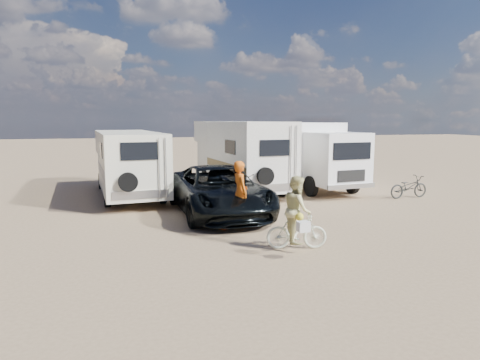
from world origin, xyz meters
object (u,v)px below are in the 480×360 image
object	(u,v)px
rv_left	(128,164)
bike_man	(240,215)
bike_woman	(297,231)
crate	(254,206)
rv_main	(240,156)
bike_parked	(409,187)
dark_suv	(219,190)
cooler	(256,211)
rider_woman	(297,216)
rider_man	(240,198)
box_truck	(309,156)

from	to	relation	value
rv_left	bike_man	xyz separation A→B (m)	(2.97, -6.92, -0.96)
bike_woman	crate	size ratio (longest dim) A/B	3.65
rv_main	crate	distance (m)	4.79
bike_parked	dark_suv	bearing A→B (deg)	92.53
crate	dark_suv	bearing A→B (deg)	-168.32
cooler	dark_suv	bearing A→B (deg)	126.10
rider_woman	crate	xyz separation A→B (m)	(0.48, 4.84, -0.69)
rv_left	rider_woman	size ratio (longest dim) A/B	4.49
rv_main	dark_suv	distance (m)	5.32
dark_suv	cooler	bearing A→B (deg)	-38.64
bike_man	rider_woman	xyz separation A→B (m)	(0.77, -2.39, 0.43)
bike_man	crate	xyz separation A→B (m)	(1.26, 2.44, -0.25)
bike_man	rider_man	distance (m)	0.52
box_truck	bike_man	distance (m)	8.57
rv_left	dark_suv	size ratio (longest dim) A/B	1.27
rv_left	bike_parked	size ratio (longest dim) A/B	4.24
bike_man	rider_man	world-z (taller)	rider_man
rv_main	rider_woman	size ratio (longest dim) A/B	4.38
bike_man	bike_woman	distance (m)	2.52
rv_main	bike_parked	size ratio (longest dim) A/B	4.13
rider_woman	cooler	bearing A→B (deg)	11.53
rider_woman	crate	size ratio (longest dim) A/B	4.05
dark_suv	cooler	world-z (taller)	dark_suv
rider_man	box_truck	bearing A→B (deg)	-43.71
cooler	rider_man	bearing A→B (deg)	-141.44
rv_left	rider_woman	world-z (taller)	rv_left
bike_woman	rider_woman	world-z (taller)	rider_woman
cooler	crate	world-z (taller)	cooler
rv_main	rider_man	bearing A→B (deg)	-110.86
box_truck	rv_left	bearing A→B (deg)	173.15
bike_parked	crate	bearing A→B (deg)	91.15
rv_main	rider_woman	xyz separation A→B (m)	(-1.32, -9.33, -0.75)
rv_main	dark_suv	size ratio (longest dim) A/B	1.24
rv_main	cooler	bearing A→B (deg)	-105.63
rider_man	rider_woman	distance (m)	2.52
rv_main	rider_man	size ratio (longest dim) A/B	3.97
box_truck	bike_parked	size ratio (longest dim) A/B	3.80
rider_woman	crate	world-z (taller)	rider_woman
rv_main	bike_man	world-z (taller)	rv_main
rv_main	crate	size ratio (longest dim) A/B	17.71
rider_man	rider_woman	bearing A→B (deg)	-166.09
rv_left	rider_woman	xyz separation A→B (m)	(3.75, -9.32, -0.53)
rv_left	cooler	xyz separation A→B (m)	(3.91, -5.61, -1.17)
rv_left	rider_man	distance (m)	7.55
bike_woman	cooler	distance (m)	3.72
bike_man	rider_man	size ratio (longest dim) A/B	0.85
dark_suv	bike_man	bearing A→B (deg)	-86.89
rider_woman	rv_left	bearing A→B (deg)	36.04
box_truck	rider_man	bearing A→B (deg)	-133.90
rider_woman	cooler	xyz separation A→B (m)	(0.17, 3.70, -0.65)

